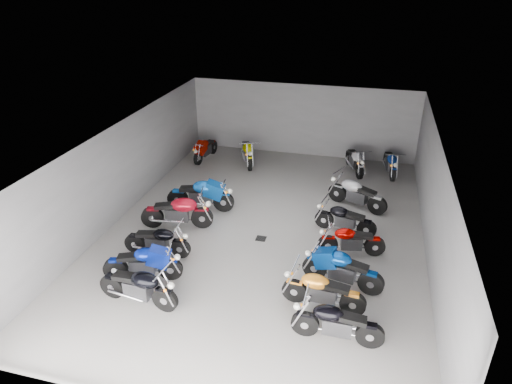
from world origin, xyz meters
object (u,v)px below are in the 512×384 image
motorcycle_right_c (342,269)px  motorcycle_right_d (351,241)px  motorcycle_left_c (158,241)px  motorcycle_left_d (178,212)px  motorcycle_back_b (247,152)px  motorcycle_left_e (201,195)px  motorcycle_back_a (205,149)px  motorcycle_back_e (355,160)px  drain_grate (261,238)px  motorcycle_left_a (139,287)px  motorcycle_right_f (357,194)px  motorcycle_left_b (143,263)px  motorcycle_right_e (345,219)px  motorcycle_back_f (390,163)px  motorcycle_right_b (322,291)px  motorcycle_right_a (336,323)px

motorcycle_right_c → motorcycle_right_d: bearing=6.6°
motorcycle_left_c → motorcycle_left_d: size_ratio=0.88×
motorcycle_back_b → motorcycle_right_c: bearing=99.6°
motorcycle_left_c → motorcycle_left_e: 2.99m
motorcycle_back_a → motorcycle_back_e: 6.52m
motorcycle_left_d → motorcycle_back_b: (0.75, 5.77, -0.03)m
drain_grate → motorcycle_left_a: bearing=-120.7°
motorcycle_right_f → motorcycle_back_a: motorcycle_right_f is taller
motorcycle_left_e → motorcycle_right_c: 5.99m
motorcycle_left_a → motorcycle_left_b: (-0.36, 0.96, -0.01)m
motorcycle_left_e → motorcycle_right_f: (5.26, 1.55, -0.03)m
drain_grate → motorcycle_right_e: motorcycle_right_e is taller
drain_grate → motorcycle_left_e: bearing=151.8°
motorcycle_right_c → motorcycle_back_f: (1.28, 7.93, -0.04)m
motorcycle_left_a → motorcycle_back_a: bearing=-164.0°
motorcycle_left_b → motorcycle_back_e: 10.25m
motorcycle_right_f → motorcycle_left_b: bearing=160.5°
motorcycle_left_e → motorcycle_left_a: bearing=-3.9°
motorcycle_left_c → motorcycle_right_c: size_ratio=0.92×
motorcycle_left_e → motorcycle_right_e: (5.00, -0.28, -0.09)m
motorcycle_right_b → motorcycle_right_c: motorcycle_right_c is taller
motorcycle_right_e → motorcycle_back_a: same height
drain_grate → motorcycle_right_d: 2.83m
motorcycle_left_a → motorcycle_right_e: 6.77m
motorcycle_right_f → motorcycle_left_d: bearing=141.0°
motorcycle_back_a → motorcycle_left_b: bearing=106.4°
motorcycle_left_e → motorcycle_right_f: 5.48m
motorcycle_left_a → motorcycle_left_b: bearing=-154.0°
motorcycle_left_a → motorcycle_left_b: motorcycle_left_a is taller
motorcycle_right_c → motorcycle_back_b: (-4.70, 7.51, 0.00)m
motorcycle_back_a → motorcycle_back_f: bearing=-170.0°
motorcycle_left_d → motorcycle_left_e: bearing=153.5°
motorcycle_left_b → motorcycle_back_e: size_ratio=1.05×
motorcycle_left_e → motorcycle_right_b: bearing=42.7°
motorcycle_back_f → motorcycle_left_c: bearing=39.4°
motorcycle_left_c → motorcycle_back_a: (-1.26, 7.43, -0.01)m
motorcycle_back_a → motorcycle_back_e: motorcycle_back_e is taller
motorcycle_left_d → motorcycle_back_f: motorcycle_left_d is taller
motorcycle_right_f → motorcycle_back_f: size_ratio=1.02×
motorcycle_left_b → motorcycle_back_b: (0.54, 8.60, 0.02)m
motorcycle_right_b → motorcycle_back_a: 10.59m
motorcycle_left_b → motorcycle_right_a: bearing=65.0°
motorcycle_right_d → motorcycle_right_e: motorcycle_right_e is taller
motorcycle_right_a → motorcycle_right_e: bearing=2.6°
motorcycle_left_e → motorcycle_right_e: bearing=80.0°
motorcycle_left_e → motorcycle_right_a: (5.21, -5.14, -0.06)m
motorcycle_right_e → motorcycle_right_c: bearing=-166.1°
motorcycle_left_d → motorcycle_right_b: size_ratio=1.09×
motorcycle_right_e → motorcycle_back_b: 6.56m
motorcycle_right_c → motorcycle_back_a: motorcycle_right_c is taller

